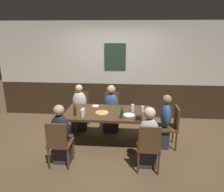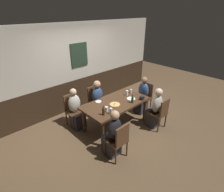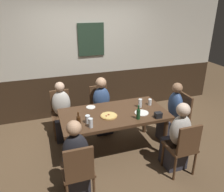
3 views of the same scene
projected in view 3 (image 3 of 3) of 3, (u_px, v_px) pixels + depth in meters
The scene contains 23 objects.
ground_plane at pixel (114, 150), 4.01m from camera, with size 12.00×12.00×0.00m, color brown.
wall_back at pixel (90, 57), 4.94m from camera, with size 6.40×0.13×2.60m.
dining_table at pixel (114, 117), 3.75m from camera, with size 1.76×0.91×0.74m.
chair_left_far at pixel (61, 110), 4.35m from camera, with size 0.40×0.40×0.88m.
chair_head_east at pixel (179, 114), 4.19m from camera, with size 0.40×0.40×0.88m.
chair_right_near at pixel (183, 146), 3.28m from camera, with size 0.40×0.40×0.88m.
chair_mid_far at pixel (100, 105), 4.57m from camera, with size 0.40×0.40×0.88m.
chair_left_near at pixel (78, 170), 2.82m from camera, with size 0.40×0.40×0.88m.
person_left_far at pixel (63, 116), 4.21m from camera, with size 0.34×0.37×1.12m.
person_head_east at pixel (172, 117), 4.15m from camera, with size 0.37×0.34×1.13m.
person_right_near at pixel (177, 141), 3.43m from camera, with size 0.34×0.37×1.13m.
person_mid_far at pixel (102, 109), 4.44m from camera, with size 0.34×0.37×1.12m.
person_left_near at pixel (76, 163), 2.97m from camera, with size 0.34×0.37×1.13m.
pizza at pixel (109, 116), 3.60m from camera, with size 0.27×0.27×0.03m.
pint_glass_amber at pixel (140, 104), 3.90m from camera, with size 0.07×0.07×0.15m.
pint_glass_pale at pixel (88, 120), 3.40m from camera, with size 0.08×0.08×0.13m.
highball_clear at pixel (91, 123), 3.27m from camera, with size 0.07×0.07×0.14m.
beer_glass_half at pixel (150, 102), 3.99m from camera, with size 0.06×0.06×0.11m.
beer_bottle_green at pixel (138, 114), 3.50m from camera, with size 0.06×0.06×0.23m.
beer_bottle_brown at pixel (79, 121), 3.29m from camera, with size 0.06×0.06×0.24m.
plate_white_large at pixel (142, 113), 3.71m from camera, with size 0.23×0.23×0.01m, color white.
plate_white_small at pixel (91, 107), 3.91m from camera, with size 0.16×0.16×0.01m, color white.
condiment_caddy at pixel (158, 115), 3.56m from camera, with size 0.11×0.09×0.09m, color black.
Camera 3 is at (-1.09, -3.13, 2.46)m, focal length 36.00 mm.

